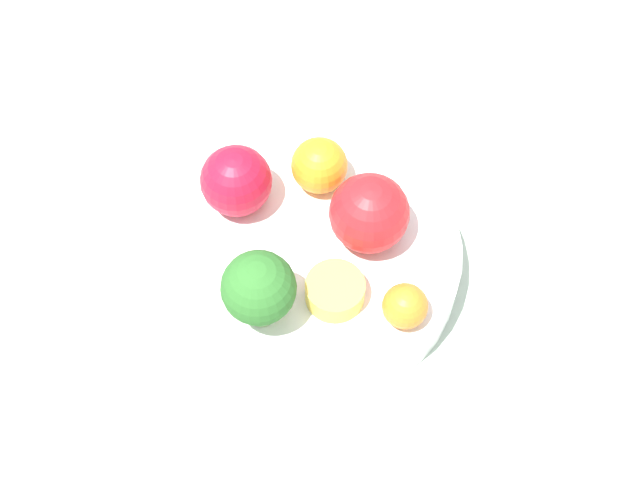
# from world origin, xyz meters

# --- Properties ---
(ground_plane) EXTENTS (6.00, 6.00, 0.00)m
(ground_plane) POSITION_xyz_m (0.00, 0.00, 0.00)
(ground_plane) COLOR gray
(table_surface) EXTENTS (1.20, 1.20, 0.02)m
(table_surface) POSITION_xyz_m (0.00, 0.00, 0.01)
(table_surface) COLOR #B2C6B2
(table_surface) RESTS_ON ground_plane
(bowl) EXTENTS (0.23, 0.23, 0.04)m
(bowl) POSITION_xyz_m (0.00, 0.00, 0.04)
(bowl) COLOR white
(bowl) RESTS_ON table_surface
(broccoli) EXTENTS (0.06, 0.06, 0.07)m
(broccoli) POSITION_xyz_m (-0.07, -0.02, 0.10)
(broccoli) COLOR #99C17A
(broccoli) RESTS_ON bowl
(apple_red) EXTENTS (0.06, 0.06, 0.06)m
(apple_red) POSITION_xyz_m (0.04, -0.01, 0.10)
(apple_red) COLOR red
(apple_red) RESTS_ON bowl
(apple_green) EXTENTS (0.06, 0.06, 0.06)m
(apple_green) POSITION_xyz_m (-0.03, 0.07, 0.09)
(apple_green) COLOR #B7142D
(apple_green) RESTS_ON bowl
(orange_front) EXTENTS (0.05, 0.05, 0.05)m
(orange_front) POSITION_xyz_m (0.03, 0.05, 0.09)
(orange_front) COLOR orange
(orange_front) RESTS_ON bowl
(orange_back) EXTENTS (0.03, 0.03, 0.03)m
(orange_back) POSITION_xyz_m (0.02, -0.09, 0.08)
(orange_back) COLOR orange
(orange_back) RESTS_ON bowl
(small_cup) EXTENTS (0.05, 0.05, 0.02)m
(small_cup) POSITION_xyz_m (-0.02, -0.04, 0.07)
(small_cup) COLOR #F4CC4C
(small_cup) RESTS_ON bowl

